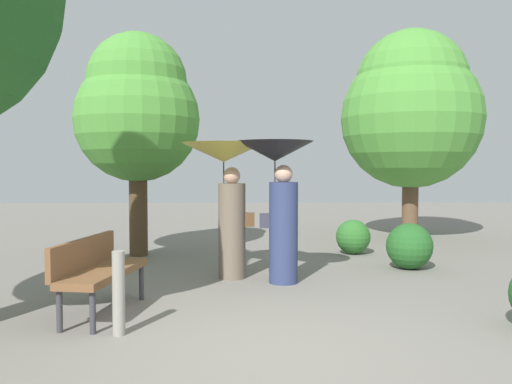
% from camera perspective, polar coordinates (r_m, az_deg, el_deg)
% --- Properties ---
extents(ground_plane, '(40.00, 40.00, 0.00)m').
position_cam_1_polar(ground_plane, '(4.79, 1.11, -16.88)').
color(ground_plane, slate).
extents(person_left, '(1.22, 1.22, 1.96)m').
position_cam_1_polar(person_left, '(7.62, -3.19, 1.34)').
color(person_left, '#6B5B4C').
rests_on(person_left, ground).
extents(person_right, '(1.07, 1.07, 1.97)m').
position_cam_1_polar(person_right, '(7.30, 2.46, 0.76)').
color(person_right, navy).
rests_on(person_right, ground).
extents(park_bench, '(0.72, 1.56, 0.83)m').
position_cam_1_polar(park_bench, '(6.06, -16.78, -7.84)').
color(park_bench, '#38383D').
rests_on(park_bench, ground).
extents(tree_near_left, '(2.25, 2.25, 4.04)m').
position_cam_1_polar(tree_near_left, '(9.87, -12.71, 8.81)').
color(tree_near_left, '#4C3823').
rests_on(tree_near_left, ground).
extents(tree_near_right, '(3.16, 3.16, 4.71)m').
position_cam_1_polar(tree_near_right, '(12.54, 16.45, 8.70)').
color(tree_near_right, brown).
rests_on(tree_near_right, ground).
extents(bush_path_left, '(0.64, 0.64, 0.64)m').
position_cam_1_polar(bush_path_left, '(10.02, 10.46, -4.79)').
color(bush_path_left, '#2D6B28').
rests_on(bush_path_left, ground).
extents(bush_path_right, '(0.73, 0.73, 0.73)m').
position_cam_1_polar(bush_path_right, '(8.73, 16.26, -5.64)').
color(bush_path_right, '#235B23').
rests_on(bush_path_right, ground).
extents(path_marker_post, '(0.12, 0.12, 0.81)m').
position_cam_1_polar(path_marker_post, '(5.28, -14.63, -10.54)').
color(path_marker_post, gray).
rests_on(path_marker_post, ground).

